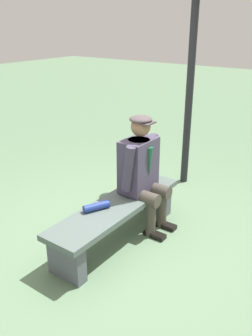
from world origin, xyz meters
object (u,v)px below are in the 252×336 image
rolled_magazine (96,207)px  lamp_post (192,63)px  seated_man (142,170)px  bench (117,214)px

rolled_magazine → lamp_post: size_ratio=0.10×
lamp_post → seated_man: bearing=7.3°
seated_man → lamp_post: size_ratio=0.48×
seated_man → rolled_magazine: bearing=-12.9°
bench → lamp_post: size_ratio=0.67×
rolled_magazine → lamp_post: (-2.00, -0.04, 1.21)m
seated_man → lamp_post: (-1.38, -0.18, 0.98)m
bench → rolled_magazine: size_ratio=6.55×
bench → rolled_magazine: 0.29m
bench → rolled_magazine: rolled_magazine is taller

